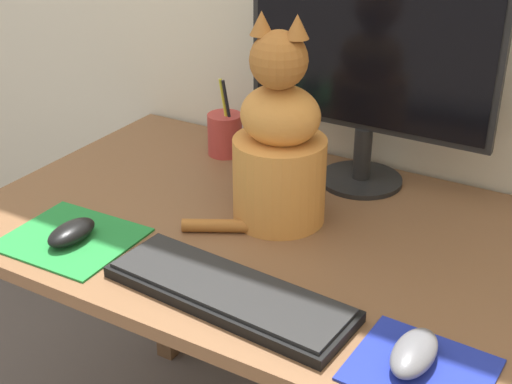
{
  "coord_description": "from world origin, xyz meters",
  "views": [
    {
      "loc": [
        0.52,
        -0.99,
        1.38
      ],
      "look_at": [
        0.0,
        -0.1,
        0.85
      ],
      "focal_mm": 50.0,
      "sensor_mm": 36.0,
      "label": 1
    }
  ],
  "objects": [
    {
      "name": "mousepad_left",
      "position": [
        -0.31,
        -0.22,
        0.73
      ],
      "size": [
        0.22,
        0.2,
        0.0
      ],
      "rotation": [
        0.0,
        0.0,
        0.02
      ],
      "color": "#238438",
      "rests_on": "desk"
    },
    {
      "name": "computer_mouse_left",
      "position": [
        -0.3,
        -0.23,
        0.75
      ],
      "size": [
        0.06,
        0.1,
        0.03
      ],
      "color": "black",
      "rests_on": "mousepad_left"
    },
    {
      "name": "keyboard",
      "position": [
        0.03,
        -0.23,
        0.74
      ],
      "size": [
        0.41,
        0.16,
        0.02
      ],
      "rotation": [
        0.0,
        0.0,
        -0.07
      ],
      "color": "black",
      "rests_on": "desk"
    },
    {
      "name": "monitor",
      "position": [
        0.04,
        0.25,
        0.98
      ],
      "size": [
        0.5,
        0.17,
        0.43
      ],
      "color": "black",
      "rests_on": "desk"
    },
    {
      "name": "pen_cup",
      "position": [
        -0.27,
        0.23,
        0.78
      ],
      "size": [
        0.08,
        0.08,
        0.18
      ],
      "color": "#B23833",
      "rests_on": "desk"
    },
    {
      "name": "desk",
      "position": [
        0.0,
        0.0,
        0.62
      ],
      "size": [
        1.15,
        0.7,
        0.73
      ],
      "color": "brown",
      "rests_on": "ground_plane"
    },
    {
      "name": "computer_mouse_right",
      "position": [
        0.33,
        -0.24,
        0.75
      ],
      "size": [
        0.06,
        0.11,
        0.03
      ],
      "color": "slate",
      "rests_on": "mousepad_right"
    },
    {
      "name": "mousepad_right",
      "position": [
        0.34,
        -0.24,
        0.73
      ],
      "size": [
        0.19,
        0.17,
        0.0
      ],
      "rotation": [
        0.0,
        0.0,
        -0.05
      ],
      "color": "#1E2D9E",
      "rests_on": "desk"
    },
    {
      "name": "cat",
      "position": [
        -0.03,
        0.03,
        0.87
      ],
      "size": [
        0.23,
        0.24,
        0.38
      ],
      "rotation": [
        0.0,
        0.0,
        0.15
      ],
      "color": "#D6893D",
      "rests_on": "desk"
    }
  ]
}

